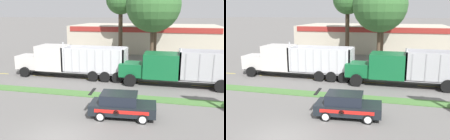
# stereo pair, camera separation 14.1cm
# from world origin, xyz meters

# --- Properties ---
(ground_plane) EXTENTS (600.00, 600.00, 0.00)m
(ground_plane) POSITION_xyz_m (0.00, 0.00, 0.00)
(ground_plane) COLOR slate
(grass_verge) EXTENTS (120.00, 1.34, 0.06)m
(grass_verge) POSITION_xyz_m (0.00, 7.42, 0.03)
(grass_verge) COLOR #477538
(grass_verge) RESTS_ON ground_plane
(centre_line_2) EXTENTS (2.40, 0.14, 0.01)m
(centre_line_2) POSITION_xyz_m (-12.71, 12.09, 0.00)
(centre_line_2) COLOR yellow
(centre_line_2) RESTS_ON ground_plane
(centre_line_3) EXTENTS (2.40, 0.14, 0.01)m
(centre_line_3) POSITION_xyz_m (-7.31, 12.09, 0.00)
(centre_line_3) COLOR yellow
(centre_line_3) RESTS_ON ground_plane
(centre_line_4) EXTENTS (2.40, 0.14, 0.01)m
(centre_line_4) POSITION_xyz_m (-1.91, 12.09, 0.00)
(centre_line_4) COLOR yellow
(centre_line_4) RESTS_ON ground_plane
(centre_line_5) EXTENTS (2.40, 0.14, 0.01)m
(centre_line_5) POSITION_xyz_m (3.49, 12.09, 0.00)
(centre_line_5) COLOR yellow
(centre_line_5) RESTS_ON ground_plane
(centre_line_6) EXTENTS (2.40, 0.14, 0.01)m
(centre_line_6) POSITION_xyz_m (8.89, 12.09, 0.00)
(centre_line_6) COLOR yellow
(centre_line_6) RESTS_ON ground_plane
(dump_truck_lead) EXTENTS (11.77, 2.86, 3.72)m
(dump_truck_lead) POSITION_xyz_m (-5.46, 12.64, 1.62)
(dump_truck_lead) COLOR black
(dump_truck_lead) RESTS_ON ground_plane
(dump_truck_mid) EXTENTS (12.13, 2.83, 3.59)m
(dump_truck_mid) POSITION_xyz_m (6.16, 11.78, 1.56)
(dump_truck_mid) COLOR black
(dump_truck_mid) RESTS_ON ground_plane
(rally_car) EXTENTS (4.31, 2.15, 1.63)m
(rally_car) POSITION_xyz_m (2.80, 3.65, 0.82)
(rally_car) COLOR black
(rally_car) RESTS_ON ground_plane
(store_building_backdrop) EXTENTS (24.91, 12.10, 4.38)m
(store_building_backdrop) POSITION_xyz_m (1.11, 33.91, 2.19)
(store_building_backdrop) COLOR #BCB29E
(store_building_backdrop) RESTS_ON ground_plane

